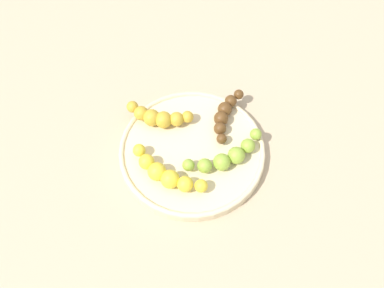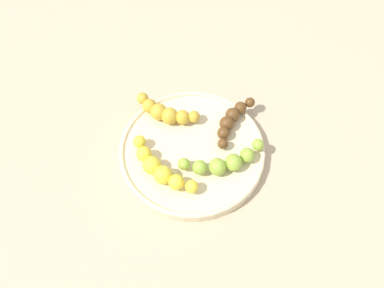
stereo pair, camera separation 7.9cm
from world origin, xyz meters
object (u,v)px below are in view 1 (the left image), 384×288
Objects in this scene: banana_spotted at (158,117)px; banana_green at (227,156)px; banana_yellow at (165,173)px; banana_overripe at (225,114)px; fruit_bowl at (192,151)px.

banana_green is (0.07, -0.14, -0.00)m from banana_spotted.
banana_spotted is at bearing -139.24° from banana_yellow.
banana_yellow reaches higher than banana_overripe.
banana_spotted is 0.66× the size of banana_green.
banana_spotted is 1.07× the size of banana_overripe.
banana_yellow is (-0.07, -0.03, 0.02)m from fruit_bowl.
banana_yellow reaches higher than banana_green.
banana_spotted is 0.16m from banana_green.
banana_overripe is (0.12, -0.05, -0.00)m from banana_spotted.
fruit_bowl is at bearing 174.06° from banana_yellow.
banana_overripe is (0.04, 0.08, -0.00)m from banana_green.
fruit_bowl is 1.67× the size of banana_green.
banana_yellow is 0.12m from banana_green.
banana_overripe is at bearing 105.85° from banana_spotted.
banana_green is at bearing 140.36° from banana_yellow.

